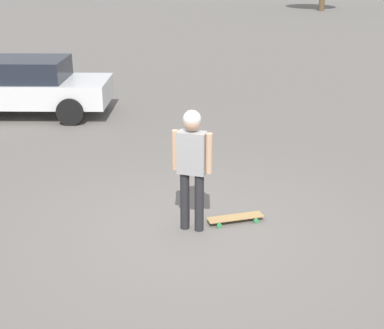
% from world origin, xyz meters
% --- Properties ---
extents(ground_plane, '(220.00, 220.00, 0.00)m').
position_xyz_m(ground_plane, '(0.00, 0.00, 0.00)').
color(ground_plane, slate).
extents(person, '(0.44, 0.43, 1.78)m').
position_xyz_m(person, '(0.00, 0.00, 1.09)').
color(person, '#262628').
rests_on(person, ground_plane).
extents(skateboard, '(0.87, 0.39, 0.09)m').
position_xyz_m(skateboard, '(-0.67, 0.11, 0.07)').
color(skateboard, tan).
rests_on(skateboard, ground_plane).
extents(car_parked_near, '(4.43, 3.48, 1.41)m').
position_xyz_m(car_parked_near, '(0.78, -7.32, 0.73)').
color(car_parked_near, silver).
rests_on(car_parked_near, ground_plane).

